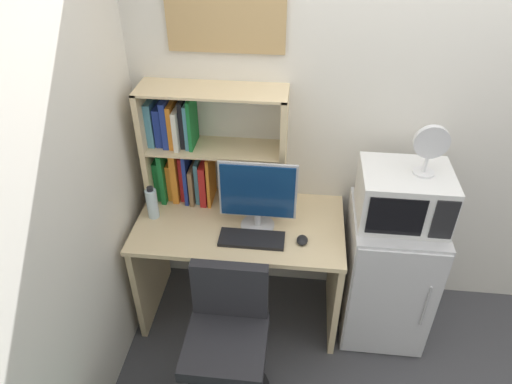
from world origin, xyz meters
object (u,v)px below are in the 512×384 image
Objects in this scene: keyboard at (252,239)px; computer_mouse at (302,240)px; water_bottle at (152,203)px; mini_fridge at (386,273)px; microwave at (404,196)px; desk_chair at (228,347)px; wall_corkboard at (225,0)px; monitor at (258,195)px; hutch_bookshelf at (194,149)px; desk_fan at (430,147)px.

computer_mouse is (0.28, 0.01, 0.01)m from keyboard.
water_bottle is 1.48m from mini_fridge.
water_bottle is 1.43m from microwave.
desk_chair reaches higher than computer_mouse.
monitor is at bearing -59.34° from wall_corkboard.
water_bottle is at bearing 131.60° from desk_chair.
hutch_bookshelf is 0.40m from water_bottle.
water_bottle is 1.57m from desk_fan.
microwave is at bearing 0.13° from water_bottle.
water_bottle is at bearing -135.93° from hutch_bookshelf.
monitor is 0.35m from computer_mouse.
desk_chair is at bearing -99.92° from monitor.
microwave reaches higher than computer_mouse.
hutch_bookshelf is 1.32× the size of wall_corkboard.
desk_chair is at bearing -48.40° from water_bottle.
mini_fridge is at bearing 10.72° from keyboard.
desk_fan is (1.49, -0.00, 0.48)m from water_bottle.
monitor reaches higher than microwave.
mini_fridge is 0.59m from microwave.
computer_mouse is 0.18× the size of microwave.
computer_mouse is at bearing -165.24° from mini_fridge.
wall_corkboard is at bearing 96.60° from desk_chair.
computer_mouse is 0.13× the size of wall_corkboard.
microwave is at bearing 175.47° from desk_fan.
hutch_bookshelf is 1.22m from microwave.
wall_corkboard is (-0.19, 0.47, 1.16)m from keyboard.
keyboard is 0.59× the size of wall_corkboard.
water_bottle is 0.24× the size of mini_fridge.
desk_fan is at bearing -0.10° from water_bottle.
hutch_bookshelf is 1.90× the size of monitor.
mini_fridge is at bearing 177.82° from desk_fan.
wall_corkboard reaches higher than desk_fan.
monitor is 0.97m from mini_fridge.
monitor is 0.70× the size of wall_corkboard.
microwave reaches higher than mini_fridge.
mini_fridge is at bearing -90.15° from microwave.
hutch_bookshelf is at bearing 44.07° from water_bottle.
hutch_bookshelf is 0.63m from keyboard.
monitor is 1.19× the size of keyboard.
desk_fan reaches higher than mini_fridge.
hutch_bookshelf reaches higher than water_bottle.
desk_fan is at bearing 9.68° from keyboard.
mini_fridge reaches higher than computer_mouse.
keyboard is (-0.02, -0.13, -0.22)m from monitor.
computer_mouse is 0.83m from desk_fan.
keyboard is at bearing -43.48° from hutch_bookshelf.
microwave is at bearing 33.84° from desk_chair.
desk_fan is (1.27, -0.22, 0.22)m from hutch_bookshelf.
hutch_bookshelf reaches higher than microwave.
water_bottle is at bearing -179.87° from microwave.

